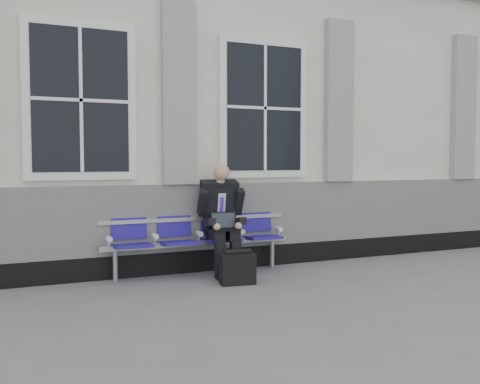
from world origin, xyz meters
name	(u,v)px	position (x,y,z in m)	size (l,w,h in m)	color
ground	(291,291)	(0.00, 0.00, 0.00)	(70.00, 70.00, 0.00)	slate
station_building	(193,120)	(-0.02, 3.47, 2.22)	(14.40, 4.40, 4.49)	white
bench	(198,233)	(-0.68, 1.32, 0.55)	(2.60, 0.47, 0.91)	#9EA0A3
businessman	(222,215)	(-0.40, 1.19, 0.79)	(0.62, 0.83, 1.47)	black
briefcase	(238,268)	(-0.44, 0.54, 0.20)	(0.44, 0.23, 0.43)	black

